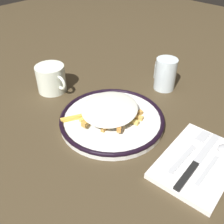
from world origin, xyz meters
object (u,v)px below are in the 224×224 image
object	(u,v)px
water_glass	(167,75)
coffee_mug	(51,79)
plate	(112,119)
fork	(190,151)
napkin	(198,162)
fries_heap	(110,110)
spoon	(217,157)
salt_shaker	(159,69)
knife	(195,164)

from	to	relation	value
water_glass	coffee_mug	bearing A→B (deg)	-135.04
plate	fork	xyz separation A→B (m)	(0.22, 0.04, 0.00)
plate	coffee_mug	size ratio (longest dim) A/B	2.41
plate	napkin	size ratio (longest dim) A/B	1.31
napkin	fork	xyz separation A→B (m)	(-0.03, 0.01, 0.01)
fries_heap	spoon	size ratio (longest dim) A/B	1.40
spoon	salt_shaker	world-z (taller)	salt_shaker
fries_heap	spoon	bearing A→B (deg)	11.97
napkin	coffee_mug	world-z (taller)	coffee_mug
fries_heap	coffee_mug	size ratio (longest dim) A/B	1.81
plate	fork	world-z (taller)	plate
water_glass	spoon	bearing A→B (deg)	-35.30
plate	fork	distance (m)	0.22
fries_heap	coffee_mug	xyz separation A→B (m)	(-0.25, -0.01, 0.00)
plate	fork	bearing A→B (deg)	9.67
coffee_mug	knife	bearing A→B (deg)	1.82
knife	spoon	distance (m)	0.06
salt_shaker	napkin	bearing A→B (deg)	-41.74
fries_heap	knife	xyz separation A→B (m)	(0.25, 0.01, -0.02)
knife	fork	bearing A→B (deg)	133.54
fries_heap	salt_shaker	xyz separation A→B (m)	(-0.05, 0.29, -0.00)
fries_heap	water_glass	distance (m)	0.25
plate	napkin	distance (m)	0.25
napkin	salt_shaker	distance (m)	0.40
knife	water_glass	xyz separation A→B (m)	(-0.24, 0.24, 0.03)
plate	napkin	xyz separation A→B (m)	(0.24, 0.02, -0.00)
spoon	salt_shaker	bearing A→B (deg)	144.53
fries_heap	salt_shaker	distance (m)	0.29
coffee_mug	fries_heap	bearing A→B (deg)	2.50
fork	fries_heap	bearing A→B (deg)	-170.78
napkin	spoon	bearing A→B (deg)	52.98
plate	salt_shaker	distance (m)	0.30
fries_heap	knife	world-z (taller)	fries_heap
fries_heap	napkin	size ratio (longest dim) A/B	0.98
spoon	water_glass	world-z (taller)	water_glass
coffee_mug	salt_shaker	bearing A→B (deg)	56.43
plate	water_glass	world-z (taller)	water_glass
fries_heap	salt_shaker	world-z (taller)	salt_shaker
fork	water_glass	xyz separation A→B (m)	(-0.21, 0.21, 0.03)
coffee_mug	salt_shaker	distance (m)	0.36
napkin	spoon	distance (m)	0.04
knife	salt_shaker	world-z (taller)	salt_shaker
knife	salt_shaker	size ratio (longest dim) A/B	3.07
napkin	knife	world-z (taller)	knife
salt_shaker	spoon	bearing A→B (deg)	-35.47
plate	coffee_mug	xyz separation A→B (m)	(-0.25, -0.01, 0.03)
spoon	water_glass	distance (m)	0.33
water_glass	coffee_mug	size ratio (longest dim) A/B	0.87
knife	water_glass	world-z (taller)	water_glass
knife	spoon	size ratio (longest dim) A/B	1.38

